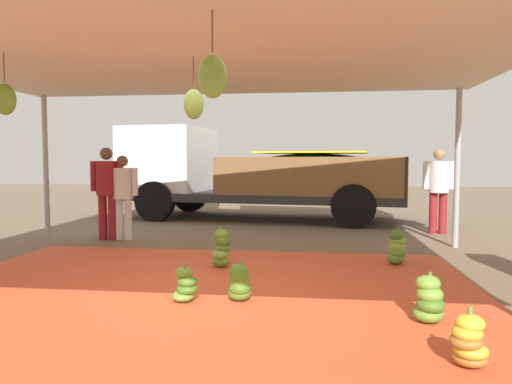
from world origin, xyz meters
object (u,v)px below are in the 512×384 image
at_px(banana_bunch_2, 222,249).
at_px(banana_bunch_5, 239,283).
at_px(worker_2, 123,191).
at_px(banana_bunch_3, 469,343).
at_px(worker_0, 107,186).
at_px(banana_bunch_4, 185,286).
at_px(banana_bunch_6, 397,248).
at_px(cargo_truck_main, 248,173).
at_px(worker_1, 439,184).
at_px(banana_bunch_7, 429,301).

height_order(banana_bunch_2, banana_bunch_5, banana_bunch_2).
bearing_deg(banana_bunch_2, worker_2, 138.25).
bearing_deg(worker_2, banana_bunch_3, -46.69).
bearing_deg(worker_0, banana_bunch_4, -55.32).
relative_size(banana_bunch_6, cargo_truck_main, 0.07).
xyz_separation_m(cargo_truck_main, worker_1, (4.27, -2.08, -0.17)).
bearing_deg(worker_2, banana_bunch_5, -52.08).
xyz_separation_m(banana_bunch_7, cargo_truck_main, (-2.77, 7.64, 0.98)).
bearing_deg(cargo_truck_main, banana_bunch_6, -60.53).
xyz_separation_m(banana_bunch_6, banana_bunch_7, (-0.14, -2.49, -0.03)).
bearing_deg(banana_bunch_3, banana_bunch_2, 129.28).
bearing_deg(banana_bunch_3, banana_bunch_7, 93.27).
xyz_separation_m(banana_bunch_4, banana_bunch_5, (0.57, 0.11, 0.02)).
relative_size(banana_bunch_2, worker_2, 0.36).
relative_size(banana_bunch_5, banana_bunch_7, 0.91).
xyz_separation_m(banana_bunch_2, cargo_truck_main, (-0.41, 5.64, 0.93)).
distance_m(banana_bunch_5, worker_0, 4.82).
distance_m(banana_bunch_5, worker_1, 6.17).
height_order(banana_bunch_2, worker_2, worker_2).
relative_size(cargo_truck_main, worker_2, 4.60).
height_order(banana_bunch_3, banana_bunch_7, banana_bunch_7).
xyz_separation_m(banana_bunch_3, banana_bunch_7, (-0.05, 0.95, 0.02)).
relative_size(banana_bunch_6, worker_2, 0.33).
bearing_deg(worker_1, banana_bunch_5, -123.28).
xyz_separation_m(banana_bunch_5, worker_1, (3.35, 5.11, 0.82)).
xyz_separation_m(banana_bunch_5, worker_0, (-3.12, 3.58, 0.83)).
bearing_deg(banana_bunch_7, worker_1, 74.96).
relative_size(banana_bunch_3, cargo_truck_main, 0.06).
distance_m(banana_bunch_2, banana_bunch_6, 2.54).
bearing_deg(banana_bunch_7, banana_bunch_6, 86.80).
height_order(banana_bunch_7, worker_0, worker_0).
bearing_deg(banana_bunch_5, worker_1, 56.72).
bearing_deg(worker_0, banana_bunch_2, -37.79).
relative_size(banana_bunch_4, cargo_truck_main, 0.06).
distance_m(banana_bunch_4, banana_bunch_5, 0.58).
bearing_deg(banana_bunch_4, banana_bunch_5, 10.47).
bearing_deg(banana_bunch_3, worker_2, 133.31).
distance_m(banana_bunch_4, banana_bunch_6, 3.34).
distance_m(banana_bunch_4, banana_bunch_7, 2.45).
relative_size(banana_bunch_4, worker_2, 0.26).
height_order(cargo_truck_main, worker_0, cargo_truck_main).
height_order(banana_bunch_5, banana_bunch_6, banana_bunch_6).
bearing_deg(banana_bunch_4, banana_bunch_3, -27.56).
relative_size(worker_0, worker_2, 1.09).
xyz_separation_m(banana_bunch_3, worker_0, (-5.03, 4.98, 0.83)).
distance_m(banana_bunch_3, worker_1, 6.72).
xyz_separation_m(banana_bunch_5, banana_bunch_7, (1.86, -0.45, 0.01)).
bearing_deg(banana_bunch_6, banana_bunch_5, -134.46).
xyz_separation_m(banana_bunch_7, worker_0, (-4.98, 4.03, 0.81)).
distance_m(banana_bunch_3, banana_bunch_6, 3.44).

